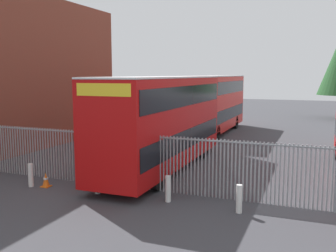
# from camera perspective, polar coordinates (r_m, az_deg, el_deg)

# --- Properties ---
(ground_plane) EXTENTS (100.00, 100.00, 0.00)m
(ground_plane) POSITION_cam_1_polar(r_m,az_deg,el_deg) (22.91, 3.69, -3.72)
(ground_plane) COLOR #3D3D42
(palisade_fence) EXTENTS (15.90, 0.14, 2.35)m
(palisade_fence) POSITION_cam_1_polar(r_m,az_deg,el_deg) (15.56, -6.63, -4.77)
(palisade_fence) COLOR gray
(palisade_fence) RESTS_ON ground
(double_decker_bus_near_gate) EXTENTS (2.54, 10.81, 4.42)m
(double_decker_bus_near_gate) POSITION_cam_1_polar(r_m,az_deg,el_deg) (18.24, -0.72, 1.08)
(double_decker_bus_near_gate) COLOR #B70C0C
(double_decker_bus_near_gate) RESTS_ON ground
(double_decker_bus_behind_fence_right) EXTENTS (2.54, 10.81, 4.42)m
(double_decker_bus_behind_fence_right) POSITION_cam_1_polar(r_m,az_deg,el_deg) (29.93, 6.83, 3.61)
(double_decker_bus_behind_fence_right) COLOR red
(double_decker_bus_behind_fence_right) RESTS_ON ground
(bollard_near_left) EXTENTS (0.20, 0.20, 0.95)m
(bollard_near_left) POSITION_cam_1_polar(r_m,az_deg,el_deg) (16.61, -19.72, -6.88)
(bollard_near_left) COLOR silver
(bollard_near_left) RESTS_ON ground
(bollard_center_front) EXTENTS (0.20, 0.20, 0.95)m
(bollard_center_front) POSITION_cam_1_polar(r_m,az_deg,el_deg) (15.02, -10.45, -8.08)
(bollard_center_front) COLOR silver
(bollard_center_front) RESTS_ON ground
(bollard_near_right) EXTENTS (0.20, 0.20, 0.95)m
(bollard_near_right) POSITION_cam_1_polar(r_m,az_deg,el_deg) (13.85, 0.01, -9.30)
(bollard_near_right) COLOR silver
(bollard_near_right) RESTS_ON ground
(bollard_far_right) EXTENTS (0.20, 0.20, 0.95)m
(bollard_far_right) POSITION_cam_1_polar(r_m,az_deg,el_deg) (12.99, 10.51, -10.59)
(bollard_far_right) COLOR silver
(bollard_far_right) RESTS_ON ground
(traffic_cone_mid_forecourt) EXTENTS (0.34, 0.34, 0.59)m
(traffic_cone_mid_forecourt) POSITION_cam_1_polar(r_m,az_deg,el_deg) (16.43, -17.68, -7.62)
(traffic_cone_mid_forecourt) COLOR orange
(traffic_cone_mid_forecourt) RESTS_ON ground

